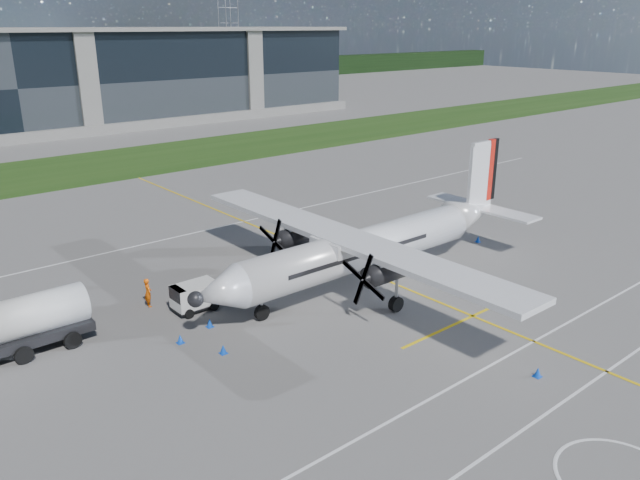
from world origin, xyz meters
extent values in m
plane|color=#5D5B58|center=(0.00, 40.00, 0.00)|extent=(400.00, 400.00, 0.00)
cube|color=#1D3D10|center=(0.00, 48.00, 0.02)|extent=(400.00, 18.00, 0.04)
cube|color=yellow|center=(3.00, 10.00, 0.01)|extent=(0.20, 70.00, 0.01)
cube|color=white|center=(0.00, -14.00, 0.01)|extent=(90.00, 0.15, 0.01)
imported|color=#F25907|center=(-10.80, 7.36, 1.02)|extent=(0.73, 0.92, 2.03)
cone|color=blue|center=(-10.41, -0.43, 0.25)|extent=(0.36, 0.36, 0.50)
cone|color=blue|center=(-9.41, 2.61, 0.25)|extent=(0.36, 0.36, 0.50)
cone|color=blue|center=(14.00, 1.79, 0.25)|extent=(0.36, 0.36, 0.50)
cone|color=blue|center=(-0.02, -12.07, 0.25)|extent=(0.36, 0.36, 0.50)
cone|color=blue|center=(-11.57, 1.99, 0.25)|extent=(0.36, 0.36, 0.50)
camera|label=1|loc=(-24.83, -25.40, 16.02)|focal=35.00mm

